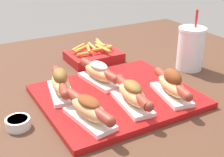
# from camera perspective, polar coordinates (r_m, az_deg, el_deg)

# --- Properties ---
(serving_tray) EXTENTS (0.43, 0.37, 0.02)m
(serving_tray) POSITION_cam_1_polar(r_m,az_deg,el_deg) (0.90, 0.63, -3.29)
(serving_tray) COLOR #B71414
(serving_tray) RESTS_ON patio_table
(hot_dog_0) EXTENTS (0.08, 0.20, 0.06)m
(hot_dog_0) POSITION_cam_1_polar(r_m,az_deg,el_deg) (0.76, -4.27, -5.65)
(hot_dog_0) COLOR white
(hot_dog_0) RESTS_ON serving_tray
(hot_dog_1) EXTENTS (0.08, 0.20, 0.07)m
(hot_dog_1) POSITION_cam_1_polar(r_m,az_deg,el_deg) (0.83, 3.90, -2.83)
(hot_dog_1) COLOR white
(hot_dog_1) RESTS_ON serving_tray
(hot_dog_2) EXTENTS (0.09, 0.19, 0.08)m
(hot_dog_2) POSITION_cam_1_polar(r_m,az_deg,el_deg) (0.88, 10.89, -1.13)
(hot_dog_2) COLOR white
(hot_dog_2) RESTS_ON serving_tray
(hot_dog_3) EXTENTS (0.09, 0.19, 0.08)m
(hot_dog_3) POSITION_cam_1_polar(r_m,az_deg,el_deg) (0.89, -9.37, -0.85)
(hot_dog_3) COLOR white
(hot_dog_3) RESTS_ON serving_tray
(hot_dog_4) EXTENTS (0.08, 0.20, 0.07)m
(hot_dog_4) POSITION_cam_1_polar(r_m,az_deg,el_deg) (0.95, -2.40, 1.12)
(hot_dog_4) COLOR white
(hot_dog_4) RESTS_ON serving_tray
(sauce_bowl) EXTENTS (0.06, 0.06, 0.03)m
(sauce_bowl) POSITION_cam_1_polar(r_m,az_deg,el_deg) (0.81, -16.81, -7.72)
(sauce_bowl) COLOR white
(sauce_bowl) RESTS_ON patio_table
(drink_cup) EXTENTS (0.09, 0.09, 0.21)m
(drink_cup) POSITION_cam_1_polar(r_m,az_deg,el_deg) (1.12, 14.18, 5.36)
(drink_cup) COLOR white
(drink_cup) RESTS_ON patio_table
(fries_basket) EXTENTS (0.19, 0.15, 0.06)m
(fries_basket) POSITION_cam_1_polar(r_m,az_deg,el_deg) (1.18, -3.35, 4.18)
(fries_basket) COLOR #B21919
(fries_basket) RESTS_ON patio_table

